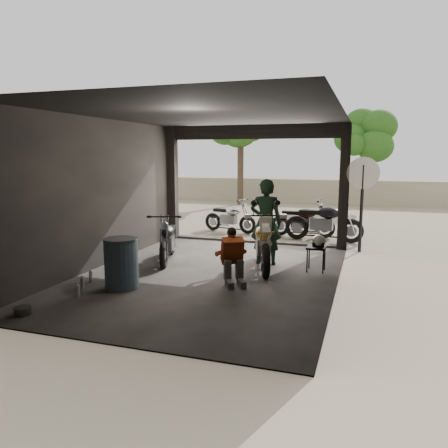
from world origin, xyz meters
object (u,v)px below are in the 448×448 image
Objects in this scene: main_bike at (263,240)px; helmet at (319,241)px; mechanic at (234,258)px; outside_bike_c at (324,219)px; stool at (316,250)px; outside_bike_a at (230,215)px; left_bike at (168,237)px; outside_bike_b at (302,218)px; rider at (266,222)px; oil_drum at (121,264)px; sign_post at (362,188)px.

main_bike reaches higher than helmet.
mechanic reaches higher than helmet.
helmet is at bearing -14.83° from main_bike.
outside_bike_c is 3.55× the size of stool.
mechanic is at bearing -149.32° from outside_bike_a.
main_bike is at bearing -17.69° from left_bike.
helmet is (0.24, -3.44, 0.02)m from outside_bike_c.
outside_bike_b is 3.61m from rider.
helmet is (0.05, -0.05, 0.21)m from stool.
outside_bike_b is at bearing 55.37° from mechanic.
stool is (3.14, -3.96, -0.07)m from outside_bike_a.
oil_drum reaches higher than helmet.
mechanic is 1.93× the size of stool.
left_bike is 3.34m from stool.
outside_bike_c is 1.00× the size of rider.
sign_post is at bearing 65.96° from helmet.
main_bike is 1.00× the size of outside_bike_c.
main_bike is 4.56m from outside_bike_a.
sign_post reaches higher than left_bike.
outside_bike_a is (-2.02, 4.08, -0.10)m from main_bike.
outside_bike_b is 0.87× the size of rider.
outside_bike_c is 2.04× the size of oil_drum.
left_bike is 2.27m from rider.
sign_post is at bearing 48.61° from oil_drum.
main_bike reaches higher than stool.
outside_bike_b is at bearing 68.99° from oil_drum.
stool is (1.36, 1.45, -0.06)m from mechanic.
outside_bike_c reaches higher than oil_drum.
outside_bike_a is at bearing 82.88° from outside_bike_c.
stool is at bearing 17.69° from mechanic.
outside_bike_a is at bearing 98.21° from main_bike.
outside_bike_a is 4.44m from sign_post.
outside_bike_a is 2.95× the size of stool.
helmet is at bearing 159.99° from rider.
main_bike reaches higher than outside_bike_a.
main_bike is 3.04m from oil_drum.
outside_bike_b reaches higher than left_bike.
stool is 0.23× the size of sign_post.
mechanic is at bearing 78.36° from rider.
mechanic is 2.05m from oil_drum.
mechanic is 1.99m from helmet.
outside_bike_c is 3.27m from rider.
outside_bike_b is at bearing 68.06° from main_bike.
outside_bike_b is 5.70× the size of helmet.
mechanic is 1.99m from stool.
helmet reaches higher than stool.
sign_post reaches higher than oil_drum.
stool is at bearing 35.62° from oil_drum.
sign_post is (0.83, 2.29, 1.14)m from stool.
oil_drum is at bearing 175.47° from mechanic.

